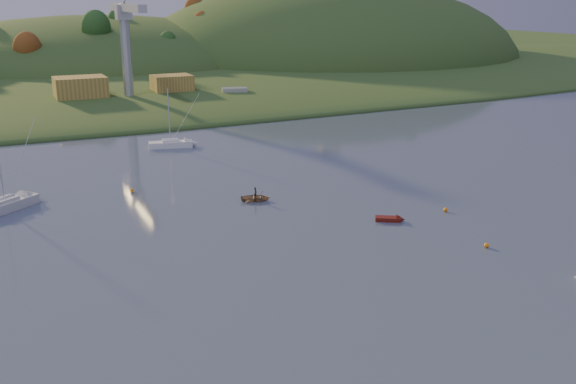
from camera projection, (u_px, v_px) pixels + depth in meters
name	position (u px, v px, depth m)	size (l,w,h in m)	color
far_shore	(60.00, 64.00, 238.82)	(620.00, 220.00, 1.50)	#2F481D
shore_slope	(89.00, 85.00, 182.76)	(640.00, 150.00, 7.00)	#2F481D
hill_center	(97.00, 68.00, 225.69)	(140.00, 120.00, 36.00)	#2F481D
hill_right	(329.00, 61.00, 247.78)	(150.00, 130.00, 60.00)	#2F481D
hillside_trees	(78.00, 77.00, 200.01)	(280.00, 50.00, 32.00)	#194619
wharf	(141.00, 101.00, 147.38)	(42.00, 16.00, 2.40)	slate
shed_west	(81.00, 88.00, 141.83)	(11.00, 8.00, 4.80)	olive
shed_east	(172.00, 84.00, 151.46)	(9.00, 7.00, 4.00)	olive
dock_crane	(126.00, 30.00, 138.34)	(3.20, 28.00, 20.30)	#B7B7BC
sailboat_near	(5.00, 205.00, 75.62)	(7.96, 6.91, 11.32)	silver
sailboat_far	(170.00, 143.00, 107.19)	(7.45, 3.64, 9.92)	white
canoe	(256.00, 198.00, 79.36)	(2.60, 3.64, 0.75)	#9A7A55
paddler	(256.00, 195.00, 79.26)	(0.54, 0.35, 1.47)	black
red_tender	(394.00, 219.00, 72.20)	(3.41, 2.71, 1.13)	#57140C
work_vessel	(235.00, 97.00, 151.79)	(14.45, 8.16, 3.51)	slate
buoy_0	(487.00, 245.00, 64.61)	(0.50, 0.50, 0.50)	orange
buoy_1	(446.00, 210.00, 75.35)	(0.50, 0.50, 0.50)	orange
buoy_3	(132.00, 190.00, 82.76)	(0.50, 0.50, 0.50)	orange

